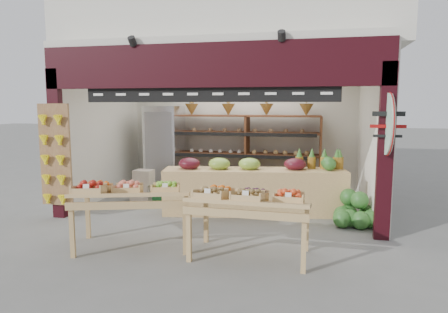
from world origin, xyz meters
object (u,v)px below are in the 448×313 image
at_px(refrigerator, 165,148).
at_px(cardboard_stack, 153,190).
at_px(mid_counter, 254,189).
at_px(watermelon_pile, 356,213).
at_px(display_table_left, 126,192).
at_px(back_shelving, 247,140).
at_px(display_table_right, 246,199).

xyz_separation_m(refrigerator, cardboard_stack, (0.16, -1.14, -0.75)).
height_order(mid_counter, watermelon_pile, mid_counter).
bearing_deg(mid_counter, display_table_left, -126.92).
xyz_separation_m(back_shelving, display_table_right, (0.64, -3.96, -0.43)).
distance_m(refrigerator, mid_counter, 2.94).
relative_size(mid_counter, watermelon_pile, 4.21).
relative_size(back_shelving, refrigerator, 1.69).
bearing_deg(back_shelving, display_table_right, -80.81).
distance_m(back_shelving, watermelon_pile, 3.30).
distance_m(refrigerator, display_table_right, 4.54).
height_order(cardboard_stack, mid_counter, mid_counter).
xyz_separation_m(back_shelving, display_table_left, (-1.12, -3.94, -0.43)).
bearing_deg(display_table_left, watermelon_pile, 27.36).
bearing_deg(watermelon_pile, refrigerator, 154.75).
bearing_deg(watermelon_pile, cardboard_stack, 168.23).
bearing_deg(display_table_left, display_table_right, -0.59).
distance_m(display_table_left, watermelon_pile, 3.83).
height_order(cardboard_stack, watermelon_pile, cardboard_stack).
xyz_separation_m(refrigerator, display_table_right, (2.58, -3.73, -0.22)).
bearing_deg(display_table_right, display_table_left, 179.41).
height_order(refrigerator, watermelon_pile, refrigerator).
distance_m(cardboard_stack, display_table_left, 2.71).
relative_size(cardboard_stack, watermelon_pile, 1.19).
relative_size(display_table_right, watermelon_pile, 1.97).
relative_size(back_shelving, display_table_right, 2.11).
height_order(display_table_left, watermelon_pile, display_table_left).
relative_size(refrigerator, display_table_right, 1.24).
xyz_separation_m(cardboard_stack, mid_counter, (2.22, -0.50, 0.22)).
height_order(refrigerator, mid_counter, refrigerator).
relative_size(refrigerator, watermelon_pile, 2.45).
bearing_deg(watermelon_pile, back_shelving, 135.56).
bearing_deg(back_shelving, refrigerator, -173.25).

